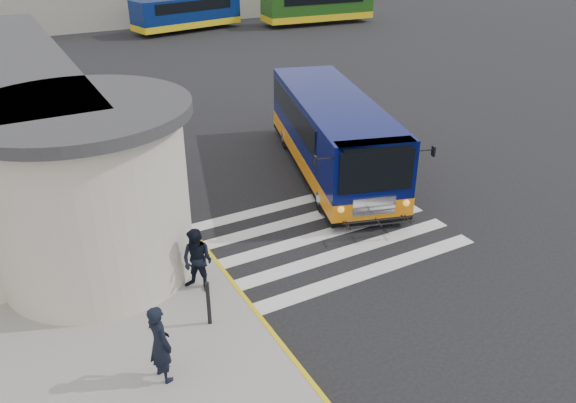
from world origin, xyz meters
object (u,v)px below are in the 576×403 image
transit_bus (332,137)px  far_bus_a (187,12)px  pedestrian_b (197,261)px  pedestrian_a (160,343)px  bollard (208,303)px  far_bus_b (318,4)px

transit_bus → far_bus_a: (5.31, 31.30, 0.16)m
transit_bus → pedestrian_b: size_ratio=6.04×
pedestrian_a → pedestrian_b: (1.84, 2.67, -0.04)m
pedestrian_b → bollard: (-0.29, -1.46, -0.29)m
bollard → far_bus_b: size_ratio=0.12×
far_bus_a → pedestrian_b: bearing=149.3°
pedestrian_b → far_bus_a: bearing=121.8°
far_bus_b → pedestrian_a: bearing=149.0°
pedestrian_a → bollard: 1.99m
pedestrian_a → pedestrian_b: bearing=-50.7°
pedestrian_b → far_bus_b: (24.50, 33.96, 0.66)m
transit_bus → far_bus_a: 31.75m
far_bus_a → far_bus_b: far_bus_b is taller
pedestrian_a → bollard: bearing=-68.2°
pedestrian_a → pedestrian_b: pedestrian_a is taller
transit_bus → pedestrian_a: transit_bus is taller
pedestrian_b → far_bus_a: (12.78, 36.42, 0.54)m
transit_bus → far_bus_a: transit_bus is taller
transit_bus → far_bus_b: far_bus_b is taller
transit_bus → bollard: (-7.76, -6.58, -0.67)m
pedestrian_a → pedestrian_b: 3.24m
pedestrian_b → far_bus_b: size_ratio=0.17×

